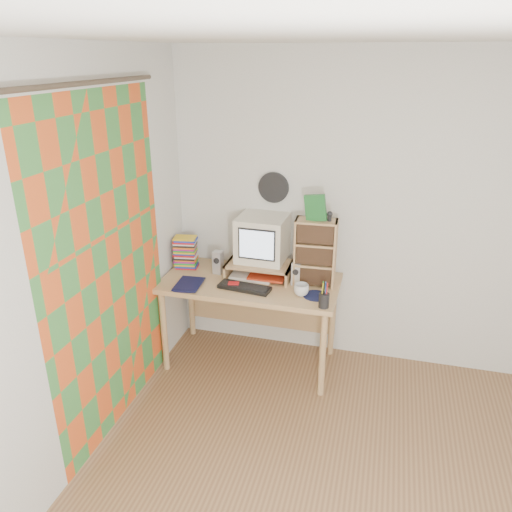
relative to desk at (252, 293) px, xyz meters
The scene contains 21 objects.
ceiling 2.59m from the desk, 54.49° to the right, with size 3.50×3.50×0.00m, color white.
back_wall 1.25m from the desk, 16.59° to the left, with size 3.50×3.50×0.00m, color silver.
left_wall 1.73m from the desk, 116.51° to the right, with size 3.50×3.50×0.00m, color silver.
curtain 1.29m from the desk, 125.22° to the right, with size 2.20×2.20×0.00m, color #DA531E.
wall_disc 0.87m from the desk, 70.78° to the left, with size 0.25×0.25×0.02m, color black.
desk is the anchor object (origin of this frame).
monitor_riser 0.24m from the desk, 36.34° to the left, with size 0.52×0.30×0.12m.
crt_monitor 0.45m from the desk, 58.98° to the left, with size 0.38×0.38×0.36m, color silver.
speaker_left 0.37m from the desk, behind, with size 0.07×0.07×0.19m, color silver.
speaker_right 0.43m from the desk, ahead, with size 0.07×0.07×0.18m, color silver.
keyboard 0.26m from the desk, 90.14° to the right, with size 0.41×0.14×0.03m, color black.
dvd_stack 0.65m from the desk, behind, with size 0.18×0.13×0.25m, color brown, non-canonical shape.
cd_rack 0.64m from the desk, ahead, with size 0.31×0.17×0.52m, color tan.
mug 0.52m from the desk, 25.42° to the right, with size 0.11×0.11×0.09m, color silver.
diary 0.62m from the desk, 152.26° to the right, with size 0.24×0.18×0.05m, color #0E1035.
mousepad 0.59m from the desk, 19.27° to the right, with size 0.19×0.19×0.00m, color black.
pen_cup 0.75m from the desk, 29.37° to the right, with size 0.08×0.08×0.15m, color black, non-canonical shape.
papers 0.17m from the desk, 22.69° to the left, with size 0.33×0.24×0.04m, color white, non-canonical shape.
red_box 0.28m from the desk, 112.91° to the right, with size 0.08×0.05×0.04m, color red.
game_box 0.90m from the desk, ahead, with size 0.15×0.03×0.20m, color #1C6329.
webcam 0.91m from the desk, ahead, with size 0.04×0.04×0.08m, color black, non-canonical shape.
Camera 1 is at (-0.05, -2.08, 2.44)m, focal length 35.00 mm.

